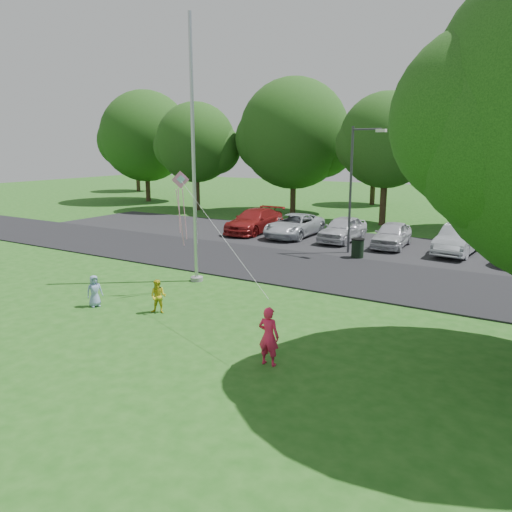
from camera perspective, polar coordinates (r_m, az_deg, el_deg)
The scene contains 13 objects.
ground at distance 14.35m, azimuth -8.06°, elevation -9.29°, with size 120.00×120.00×0.00m, color #1F5616.
park_road at distance 21.70m, azimuth 7.14°, elevation -1.62°, with size 60.00×6.00×0.06m, color black.
parking_strip at distance 27.62m, azimuth 12.71°, elevation 1.23°, with size 42.00×7.00×0.06m, color black.
flagpole at distance 19.45m, azimuth -7.10°, elevation 9.09°, with size 0.50×0.50×10.00m.
street_lamp at distance 24.76m, azimuth 11.31°, elevation 8.63°, with size 1.74×0.39×6.19m.
trash_can at distance 24.25m, azimuth 11.53°, elevation 0.84°, with size 0.62×0.62×0.98m.
tree_row at distance 35.16m, azimuth 20.41°, elevation 12.45°, with size 64.35×11.94×10.88m.
horizon_trees at distance 44.34m, azimuth 25.95°, elevation 10.03°, with size 77.46×7.20×7.02m.
parked_cars at distance 27.61m, azimuth 12.25°, elevation 2.75°, with size 17.04×5.14×1.43m.
woman at distance 12.35m, azimuth 1.45°, elevation -9.14°, with size 0.54×0.36×1.49m, color #ED1F4C.
child_yellow at distance 16.38m, azimuth -11.10°, elevation -4.56°, with size 0.54×0.42×1.11m, color gold.
child_blue at distance 17.58m, azimuth -17.98°, elevation -3.83°, with size 0.53×0.34×1.08m, color #8299C7.
kite at distance 17.59m, azimuth -8.43°, elevation 7.04°, with size 5.89×3.87×2.76m.
Camera 1 is at (8.55, -10.23, 5.32)m, focal length 35.00 mm.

